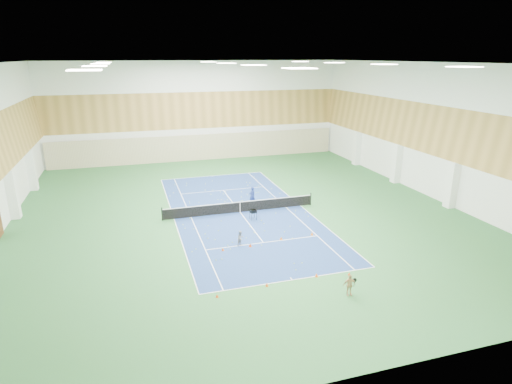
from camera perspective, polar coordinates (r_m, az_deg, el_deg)
ground at (r=35.88m, az=-2.13°, el=-2.72°), size 40.00×40.00×0.00m
room_shell at (r=34.25m, az=-2.25°, el=6.73°), size 36.00×40.00×12.00m
wood_cladding at (r=33.93m, az=-2.29°, el=10.05°), size 36.00×40.00×8.00m
ceiling_light_grid at (r=33.63m, az=-2.37°, el=16.68°), size 21.40×25.40×0.06m
court_surface at (r=35.88m, az=-2.13°, el=-2.71°), size 10.97×23.77×0.01m
tennis_balls_scatter at (r=35.86m, az=-2.13°, el=-2.65°), size 10.57×22.77×0.07m
tennis_net at (r=35.69m, az=-2.14°, el=-1.89°), size 12.80×0.10×1.10m
back_curtain at (r=54.08m, az=-7.55°, el=5.91°), size 35.40×0.16×3.20m
coach at (r=37.35m, az=-0.52°, el=-0.52°), size 0.72×0.61×1.66m
child_court at (r=29.60m, az=-2.06°, el=-6.18°), size 0.65×0.61×1.07m
child_apron at (r=24.32m, az=12.34°, el=-12.01°), size 0.75×0.36×1.25m
ball_cart at (r=34.18m, az=-0.39°, el=-3.01°), size 0.55×0.55×0.85m
cone_svc_a at (r=29.06m, az=-4.44°, el=-7.62°), size 0.20×0.20×0.22m
cone_svc_b at (r=29.55m, az=-0.78°, el=-7.08°), size 0.23×0.23×0.25m
cone_svc_c at (r=30.67m, az=3.38°, el=-6.17°), size 0.21×0.21×0.24m
cone_svc_d at (r=31.61m, az=7.48°, el=-5.53°), size 0.22×0.22×0.24m
cone_base_a at (r=23.95m, az=-5.21°, el=-13.60°), size 0.17×0.17×0.19m
cone_base_b at (r=24.86m, az=1.48°, el=-12.24°), size 0.19×0.19×0.21m
cone_base_c at (r=26.06m, az=8.08°, el=-10.90°), size 0.20×0.20×0.22m
cone_base_d at (r=26.57m, az=12.33°, el=-10.60°), size 0.17×0.17×0.19m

